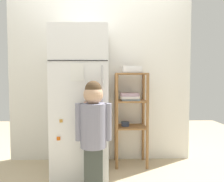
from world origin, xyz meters
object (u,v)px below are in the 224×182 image
Objects in this scene: fruit_bin at (131,70)px; refrigerator at (82,101)px; pantry_shelf_unit at (130,107)px; child_standing at (93,125)px.

refrigerator is at bearing -166.38° from fruit_bin.
refrigerator is 0.63m from pantry_shelf_unit.
fruit_bin is (0.44, 0.61, 0.56)m from child_standing.
fruit_bin is at bearing 54.23° from child_standing.
child_standing is 0.92× the size of pantry_shelf_unit.
child_standing is (0.17, -0.47, -0.18)m from refrigerator.
refrigerator is 0.53m from child_standing.
fruit_bin is (0.01, -0.02, 0.48)m from pantry_shelf_unit.
refrigerator is at bearing 109.73° from child_standing.
pantry_shelf_unit is (0.60, 0.16, -0.10)m from refrigerator.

